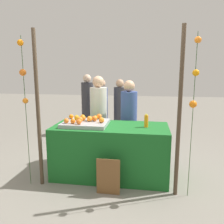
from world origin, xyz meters
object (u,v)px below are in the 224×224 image
object	(u,v)px
orange_0	(83,118)
vendor_left	(99,121)
vendor_right	(129,124)
orange_1	(66,121)
juice_bottle	(146,121)
stall_counter	(111,151)
chalkboard_sign	(108,177)

from	to	relation	value
orange_0	vendor_left	size ratio (longest dim) A/B	0.05
vendor_right	orange_0	bearing A→B (deg)	-135.64
orange_1	vendor_right	distance (m)	1.31
juice_bottle	vendor_left	distance (m)	1.20
stall_counter	chalkboard_sign	bearing A→B (deg)	-84.04
chalkboard_sign	vendor_right	bearing A→B (deg)	82.48
orange_0	chalkboard_sign	size ratio (longest dim) A/B	0.16
orange_1	vendor_right	size ratio (longest dim) A/B	0.05
stall_counter	vendor_left	xyz separation A→B (m)	(-0.36, 0.74, 0.33)
orange_1	juice_bottle	distance (m)	1.27
orange_1	chalkboard_sign	distance (m)	1.10
chalkboard_sign	vendor_right	world-z (taller)	vendor_right
orange_0	chalkboard_sign	world-z (taller)	orange_0
orange_0	vendor_right	size ratio (longest dim) A/B	0.05
juice_bottle	orange_1	bearing A→B (deg)	-171.81
stall_counter	vendor_right	size ratio (longest dim) A/B	1.19
chalkboard_sign	orange_1	bearing A→B (deg)	150.96
orange_0	chalkboard_sign	distance (m)	1.08
chalkboard_sign	juice_bottle	bearing A→B (deg)	49.35
juice_bottle	chalkboard_sign	bearing A→B (deg)	-130.65
orange_1	vendor_right	bearing A→B (deg)	44.67
vendor_right	vendor_left	bearing A→B (deg)	178.69
stall_counter	orange_0	distance (m)	0.71
chalkboard_sign	vendor_right	distance (m)	1.41
stall_counter	vendor_left	size ratio (longest dim) A/B	1.14
orange_0	juice_bottle	world-z (taller)	juice_bottle
vendor_right	juice_bottle	bearing A→B (deg)	-65.27
stall_counter	chalkboard_sign	xyz separation A→B (m)	(0.06, -0.60, -0.17)
stall_counter	vendor_right	distance (m)	0.82
vendor_right	chalkboard_sign	bearing A→B (deg)	-97.52
chalkboard_sign	orange_0	bearing A→B (deg)	129.87
juice_bottle	orange_0	bearing A→B (deg)	177.80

